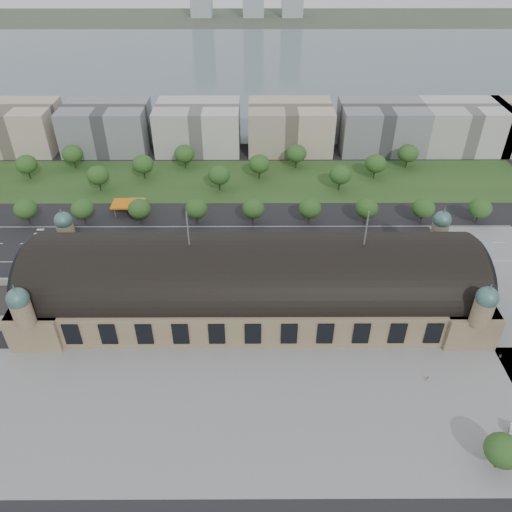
{
  "coord_description": "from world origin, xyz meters",
  "views": [
    {
      "loc": [
        0.5,
        -129.0,
        114.53
      ],
      "look_at": [
        1.04,
        9.8,
        14.0
      ],
      "focal_mm": 35.0,
      "sensor_mm": 36.0,
      "label": 1
    }
  ],
  "objects_px": {
    "petrol_station": "(133,204)",
    "pedestrian_2": "(500,356)",
    "bus_west": "(269,256)",
    "pedestrian_0": "(427,379)",
    "bus_east": "(357,255)",
    "parked_car_6": "(157,261)",
    "traffic_car_5": "(332,240)",
    "traffic_car_4": "(233,247)",
    "parked_car_4": "(180,267)",
    "traffic_car_3": "(166,242)",
    "parked_car_1": "(88,267)",
    "traffic_car_6": "(414,248)",
    "parked_car_0": "(102,261)",
    "bus_mid": "(243,256)",
    "traffic_car_2": "(107,250)",
    "parked_car_2": "(89,262)",
    "parked_car_3": "(78,267)",
    "parked_car_5": "(121,267)"
  },
  "relations": [
    {
      "from": "petrol_station",
      "to": "pedestrian_2",
      "type": "relative_size",
      "value": 7.65
    },
    {
      "from": "bus_west",
      "to": "pedestrian_0",
      "type": "xyz_separation_m",
      "value": [
        44.4,
        -59.96,
        -0.79
      ]
    },
    {
      "from": "bus_east",
      "to": "parked_car_6",
      "type": "bearing_deg",
      "value": 91.79
    },
    {
      "from": "traffic_car_5",
      "to": "pedestrian_2",
      "type": "relative_size",
      "value": 2.58
    },
    {
      "from": "traffic_car_4",
      "to": "parked_car_4",
      "type": "height_order",
      "value": "parked_car_4"
    },
    {
      "from": "bus_west",
      "to": "bus_east",
      "type": "relative_size",
      "value": 0.83
    },
    {
      "from": "traffic_car_3",
      "to": "traffic_car_5",
      "type": "relative_size",
      "value": 0.95
    },
    {
      "from": "parked_car_1",
      "to": "traffic_car_6",
      "type": "bearing_deg",
      "value": 57.86
    },
    {
      "from": "bus_west",
      "to": "bus_east",
      "type": "xyz_separation_m",
      "value": [
        33.74,
        0.0,
        0.31
      ]
    },
    {
      "from": "traffic_car_4",
      "to": "parked_car_0",
      "type": "distance_m",
      "value": 50.86
    },
    {
      "from": "parked_car_0",
      "to": "bus_east",
      "type": "bearing_deg",
      "value": 64.37
    },
    {
      "from": "parked_car_6",
      "to": "bus_mid",
      "type": "height_order",
      "value": "bus_mid"
    },
    {
      "from": "traffic_car_2",
      "to": "traffic_car_4",
      "type": "distance_m",
      "value": 49.92
    },
    {
      "from": "petrol_station",
      "to": "bus_east",
      "type": "relative_size",
      "value": 1.03
    },
    {
      "from": "parked_car_2",
      "to": "bus_east",
      "type": "relative_size",
      "value": 0.39
    },
    {
      "from": "parked_car_4",
      "to": "petrol_station",
      "type": "bearing_deg",
      "value": -174.67
    },
    {
      "from": "traffic_car_6",
      "to": "parked_car_1",
      "type": "bearing_deg",
      "value": -82.12
    },
    {
      "from": "traffic_car_6",
      "to": "parked_car_2",
      "type": "relative_size",
      "value": 1.11
    },
    {
      "from": "petrol_station",
      "to": "bus_west",
      "type": "xyz_separation_m",
      "value": [
        60.16,
        -38.28,
        -1.37
      ]
    },
    {
      "from": "petrol_station",
      "to": "traffic_car_6",
      "type": "xyz_separation_m",
      "value": [
        117.72,
        -32.32,
        -2.13
      ]
    },
    {
      "from": "bus_west",
      "to": "parked_car_3",
      "type": "bearing_deg",
      "value": 99.06
    },
    {
      "from": "petrol_station",
      "to": "traffic_car_3",
      "type": "relative_size",
      "value": 3.12
    },
    {
      "from": "traffic_car_5",
      "to": "parked_car_4",
      "type": "xyz_separation_m",
      "value": [
        -59.85,
        -17.75,
        -0.07
      ]
    },
    {
      "from": "parked_car_4",
      "to": "parked_car_5",
      "type": "height_order",
      "value": "parked_car_5"
    },
    {
      "from": "traffic_car_4",
      "to": "traffic_car_5",
      "type": "distance_m",
      "value": 40.58
    },
    {
      "from": "pedestrian_2",
      "to": "parked_car_6",
      "type": "bearing_deg",
      "value": 30.61
    },
    {
      "from": "traffic_car_3",
      "to": "traffic_car_5",
      "type": "xyz_separation_m",
      "value": [
        67.52,
        0.98,
        0.13
      ]
    },
    {
      "from": "traffic_car_5",
      "to": "pedestrian_0",
      "type": "distance_m",
      "value": 74.03
    },
    {
      "from": "pedestrian_2",
      "to": "bus_east",
      "type": "bearing_deg",
      "value": -1.1
    },
    {
      "from": "traffic_car_4",
      "to": "bus_mid",
      "type": "distance_m",
      "value": 8.41
    },
    {
      "from": "traffic_car_6",
      "to": "parked_car_6",
      "type": "xyz_separation_m",
      "value": [
        -100.82,
        -7.97,
        -0.05
      ]
    },
    {
      "from": "parked_car_0",
      "to": "parked_car_1",
      "type": "relative_size",
      "value": 0.75
    },
    {
      "from": "traffic_car_3",
      "to": "bus_mid",
      "type": "xyz_separation_m",
      "value": [
        31.44,
        -10.77,
        1.0
      ]
    },
    {
      "from": "bus_west",
      "to": "bus_mid",
      "type": "height_order",
      "value": "bus_mid"
    },
    {
      "from": "parked_car_1",
      "to": "bus_east",
      "type": "xyz_separation_m",
      "value": [
        102.4,
        6.0,
        1.16
      ]
    },
    {
      "from": "parked_car_5",
      "to": "pedestrian_2",
      "type": "bearing_deg",
      "value": 40.6
    },
    {
      "from": "parked_car_0",
      "to": "parked_car_2",
      "type": "distance_m",
      "value": 4.78
    },
    {
      "from": "parked_car_2",
      "to": "pedestrian_0",
      "type": "relative_size",
      "value": 3.35
    },
    {
      "from": "bus_mid",
      "to": "bus_east",
      "type": "xyz_separation_m",
      "value": [
        43.81,
        0.0,
        0.25
      ]
    },
    {
      "from": "traffic_car_2",
      "to": "bus_east",
      "type": "relative_size",
      "value": 0.36
    },
    {
      "from": "traffic_car_4",
      "to": "traffic_car_2",
      "type": "bearing_deg",
      "value": -95.0
    },
    {
      "from": "traffic_car_3",
      "to": "parked_car_0",
      "type": "bearing_deg",
      "value": 122.19
    },
    {
      "from": "traffic_car_4",
      "to": "traffic_car_6",
      "type": "relative_size",
      "value": 0.67
    },
    {
      "from": "traffic_car_2",
      "to": "parked_car_2",
      "type": "relative_size",
      "value": 0.9
    },
    {
      "from": "parked_car_3",
      "to": "parked_car_4",
      "type": "xyz_separation_m",
      "value": [
        38.7,
        0.0,
        -0.03
      ]
    },
    {
      "from": "traffic_car_6",
      "to": "parked_car_6",
      "type": "distance_m",
      "value": 101.14
    },
    {
      "from": "petrol_station",
      "to": "parked_car_5",
      "type": "bearing_deg",
      "value": -85.05
    },
    {
      "from": "traffic_car_3",
      "to": "traffic_car_6",
      "type": "distance_m",
      "value": 99.18
    },
    {
      "from": "traffic_car_3",
      "to": "traffic_car_2",
      "type": "bearing_deg",
      "value": 105.73
    },
    {
      "from": "parked_car_3",
      "to": "parked_car_5",
      "type": "relative_size",
      "value": 0.76
    }
  ]
}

